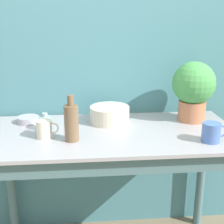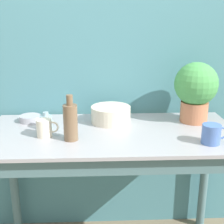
{
  "view_description": "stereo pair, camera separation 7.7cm",
  "coord_description": "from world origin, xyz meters",
  "views": [
    {
      "loc": [
        -0.15,
        -1.35,
        1.55
      ],
      "look_at": [
        0.0,
        0.35,
        1.02
      ],
      "focal_mm": 50.0,
      "sensor_mm": 36.0,
      "label": 1
    },
    {
      "loc": [
        -0.07,
        -1.36,
        1.55
      ],
      "look_at": [
        0.0,
        0.35,
        1.02
      ],
      "focal_mm": 50.0,
      "sensor_mm": 36.0,
      "label": 2
    }
  ],
  "objects": [
    {
      "name": "wall_back",
      "position": [
        0.0,
        0.75,
        1.2
      ],
      "size": [
        6.0,
        0.05,
        2.4
      ],
      "color": "teal",
      "rests_on": "ground_plane"
    },
    {
      "name": "counter_table",
      "position": [
        0.0,
        0.32,
        0.73
      ],
      "size": [
        1.48,
        0.69,
        0.9
      ],
      "color": "slate",
      "rests_on": "ground_plane"
    },
    {
      "name": "potted_plant",
      "position": [
        0.53,
        0.51,
        1.11
      ],
      "size": [
        0.27,
        0.27,
        0.38
      ],
      "color": "#B7704C",
      "rests_on": "counter_table"
    },
    {
      "name": "bowl_wash_large",
      "position": [
        0.0,
        0.52,
        0.95
      ],
      "size": [
        0.25,
        0.25,
        0.1
      ],
      "color": "beige",
      "rests_on": "counter_table"
    },
    {
      "name": "bottle_tall",
      "position": [
        -0.23,
        0.23,
        1.0
      ],
      "size": [
        0.08,
        0.08,
        0.25
      ],
      "color": "brown",
      "rests_on": "counter_table"
    },
    {
      "name": "bottle_short",
      "position": [
        -0.39,
        0.41,
        0.94
      ],
      "size": [
        0.07,
        0.07,
        0.1
      ],
      "color": "#93B2BC",
      "rests_on": "counter_table"
    },
    {
      "name": "mug_cream",
      "position": [
        -0.38,
        0.29,
        0.95
      ],
      "size": [
        0.12,
        0.09,
        0.1
      ],
      "color": "beige",
      "rests_on": "counter_table"
    },
    {
      "name": "mug_blue",
      "position": [
        0.52,
        0.15,
        0.95
      ],
      "size": [
        0.14,
        0.1,
        0.1
      ],
      "color": "#4C70B7",
      "rests_on": "counter_table"
    },
    {
      "name": "bowl_small_steel",
      "position": [
        -0.52,
        0.55,
        0.92
      ],
      "size": [
        0.13,
        0.13,
        0.04
      ],
      "color": "#A8A8B2",
      "rests_on": "counter_table"
    }
  ]
}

